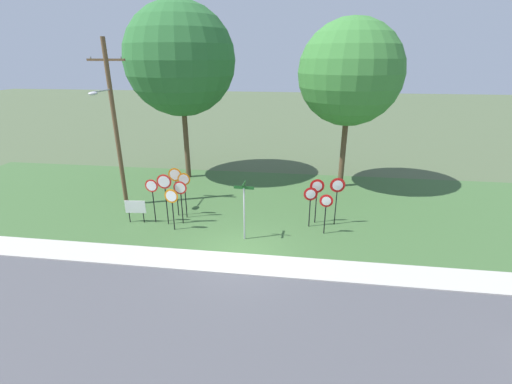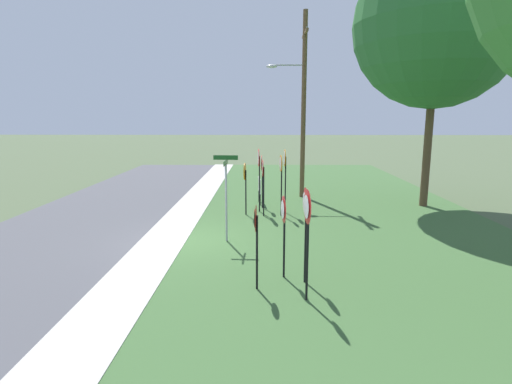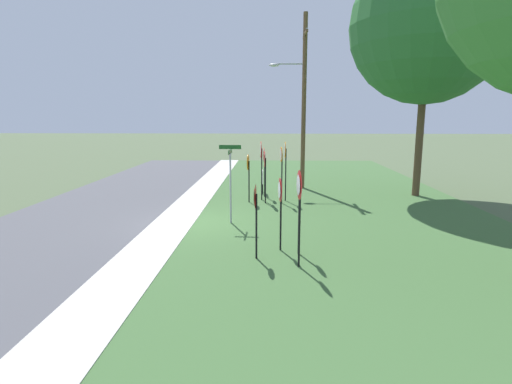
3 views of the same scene
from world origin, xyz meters
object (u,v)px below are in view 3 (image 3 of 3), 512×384
object	(u,v)px
oak_tree_left	(428,26)
yield_sign_near_right	(280,197)
yield_sign_far_right	(299,195)
stop_sign_near_left	(265,166)
yield_sign_far_left	(255,204)
stop_sign_far_center	(264,161)
notice_board	(262,177)
stop_sign_far_left	(261,157)
street_name_post	(230,177)
yield_sign_near_left	(298,192)
utility_pole	(302,97)
stop_sign_near_right	(281,163)
stop_sign_far_right	(248,168)
stop_sign_center_tall	(285,158)

from	to	relation	value
oak_tree_left	yield_sign_near_right	bearing A→B (deg)	-38.86
yield_sign_near_right	yield_sign_far_right	size ratio (longest dim) A/B	0.84
stop_sign_near_left	yield_sign_far_left	world-z (taller)	stop_sign_near_left
stop_sign_far_center	notice_board	distance (m)	1.37
yield_sign_near_right	yield_sign_far_left	size ratio (longest dim) A/B	1.03
stop_sign_near_left	yield_sign_far_left	distance (m)	7.44
stop_sign_far_left	yield_sign_near_right	distance (m)	7.49
stop_sign_near_left	stop_sign_far_left	world-z (taller)	stop_sign_far_left
yield_sign_near_right	oak_tree_left	size ratio (longest dim) A/B	0.19
street_name_post	notice_board	bearing A→B (deg)	172.35
yield_sign_near_left	yield_sign_far_left	world-z (taller)	yield_sign_near_left
utility_pole	oak_tree_left	size ratio (longest dim) A/B	0.79
stop_sign_near_right	stop_sign_far_center	bearing A→B (deg)	-156.97
yield_sign_near_left	street_name_post	distance (m)	4.15
stop_sign_near_right	yield_sign_far_right	distance (m)	8.08
yield_sign_near_right	yield_sign_far_right	bearing A→B (deg)	11.67
stop_sign_far_center	yield_sign_far_right	world-z (taller)	yield_sign_far_right
utility_pole	stop_sign_far_left	bearing A→B (deg)	-31.35
stop_sign_far_left	yield_sign_near_right	world-z (taller)	stop_sign_far_left
yield_sign_near_right	yield_sign_near_left	bearing A→B (deg)	51.09
yield_sign_near_left	utility_pole	size ratio (longest dim) A/B	0.27
yield_sign_far_left	stop_sign_far_right	bearing A→B (deg)	-172.63
stop_sign_far_left	street_name_post	size ratio (longest dim) A/B	0.96
stop_sign_center_tall	yield_sign_near_right	xyz separation A→B (m)	(7.28, -0.42, -0.41)
stop_sign_center_tall	yield_sign_near_right	size ratio (longest dim) A/B	1.27
stop_sign_near_left	yield_sign_near_left	distance (m)	7.09
stop_sign_near_right	oak_tree_left	size ratio (longest dim) A/B	0.22
stop_sign_near_left	stop_sign_far_left	bearing A→B (deg)	-167.54
stop_sign_near_right	yield_sign_far_right	size ratio (longest dim) A/B	1.00
stop_sign_near_left	stop_sign_near_right	bearing A→B (deg)	90.94
yield_sign_far_left	utility_pole	xyz separation A→B (m)	(-11.68, 2.11, 3.44)
utility_pole	notice_board	distance (m)	4.99
stop_sign_far_right	street_name_post	distance (m)	3.79
stop_sign_near_left	stop_sign_far_right	bearing A→B (deg)	-106.18
notice_board	oak_tree_left	world-z (taller)	oak_tree_left
yield_sign_far_right	yield_sign_near_right	bearing A→B (deg)	-167.17
stop_sign_far_center	stop_sign_center_tall	xyz separation A→B (m)	(0.93, 1.00, 0.27)
notice_board	stop_sign_far_center	bearing A→B (deg)	1.62
street_name_post	stop_sign_far_right	bearing A→B (deg)	175.21
stop_sign_far_right	yield_sign_far_right	distance (m)	8.43
stop_sign_far_left	oak_tree_left	size ratio (longest dim) A/B	0.24
yield_sign_far_left	utility_pole	world-z (taller)	utility_pole
stop_sign_far_right	yield_sign_near_right	xyz separation A→B (m)	(6.89, 1.29, 0.01)
yield_sign_near_right	utility_pole	size ratio (longest dim) A/B	0.24
stop_sign_near_right	utility_pole	world-z (taller)	utility_pole
stop_sign_far_left	utility_pole	bearing A→B (deg)	144.87
stop_sign_far_right	stop_sign_center_tall	bearing A→B (deg)	107.11
stop_sign_far_right	stop_sign_far_left	bearing A→B (deg)	138.15
stop_sign_far_right	yield_sign_far_right	size ratio (longest dim) A/B	0.86
notice_board	yield_sign_near_right	bearing A→B (deg)	-0.72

